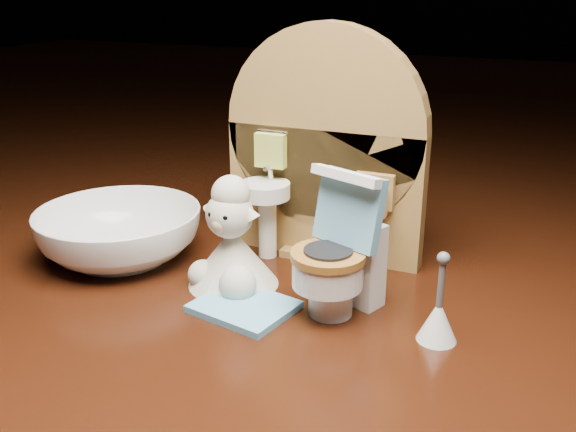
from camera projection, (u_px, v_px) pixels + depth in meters
name	position (u px, v px, depth m)	size (l,w,h in m)	color
backdrop_panel	(324.00, 159.00, 0.41)	(0.13, 0.05, 0.15)	olive
toy_toilet	(341.00, 261.00, 0.35)	(0.05, 0.06, 0.08)	white
bath_mat	(244.00, 307.00, 0.36)	(0.05, 0.04, 0.00)	#66ABCC
toilet_brush	(438.00, 318.00, 0.33)	(0.02, 0.02, 0.05)	white
plush_lamb	(231.00, 248.00, 0.38)	(0.05, 0.05, 0.07)	beige
ceramic_bowl	(120.00, 234.00, 0.42)	(0.11, 0.11, 0.03)	white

